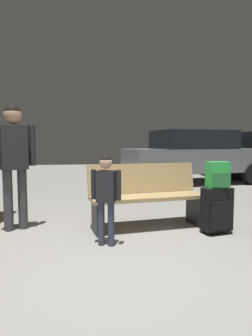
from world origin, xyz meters
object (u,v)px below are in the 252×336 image
suitcase (217,209)px  parked_car_near (195,155)px  bench (147,196)px  backpack_bright (218,175)px  adult (14,153)px  child (106,190)px

suitcase → parked_car_near: size_ratio=0.14×
bench → suitcase: bench is taller
suitcase → parked_car_near: (1.55, 4.65, 0.48)m
suitcase → backpack_bright: bearing=-149.7°
backpack_bright → adult: adult is taller
bench → child: child is taller
bench → adult: (-1.79, 0.15, 0.60)m
backpack_bright → child: bearing=-171.2°
parked_car_near → backpack_bright: bearing=-108.5°
bench → adult: bearing=175.1°
backpack_bright → parked_car_near: (1.55, 4.65, 0.03)m
suitcase → backpack_bright: 0.45m
adult → parked_car_near: bearing=44.1°
bench → suitcase: bearing=-27.2°
bench → backpack_bright: size_ratio=4.87×
backpack_bright → parked_car_near: bearing=71.5°
suitcase → child: bearing=-171.1°
bench → child: (-0.63, -0.66, 0.21)m
backpack_bright → parked_car_near: 4.90m
child → parked_car_near: (3.03, 4.88, 0.16)m
backpack_bright → child: (-1.47, -0.23, -0.12)m
bench → parked_car_near: size_ratio=0.39×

